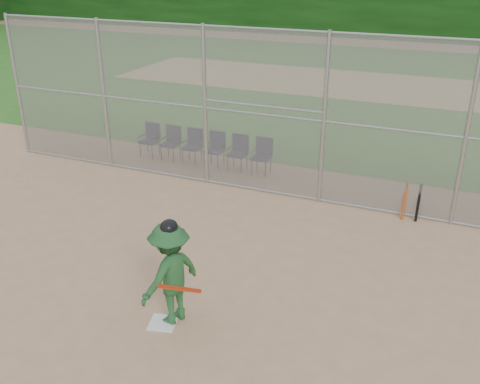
% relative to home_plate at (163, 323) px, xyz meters
% --- Properties ---
extents(ground, '(100.00, 100.00, 0.00)m').
position_rel_home_plate_xyz_m(ground, '(0.07, 0.52, -0.01)').
color(ground, tan).
rests_on(ground, ground).
extents(grass_strip, '(100.00, 100.00, 0.00)m').
position_rel_home_plate_xyz_m(grass_strip, '(0.07, 18.52, -0.00)').
color(grass_strip, '#295F1C').
rests_on(grass_strip, ground).
extents(dirt_patch_far, '(24.00, 24.00, 0.00)m').
position_rel_home_plate_xyz_m(dirt_patch_far, '(0.07, 18.52, -0.00)').
color(dirt_patch_far, tan).
rests_on(dirt_patch_far, ground).
extents(backstop_fence, '(16.09, 0.09, 4.00)m').
position_rel_home_plate_xyz_m(backstop_fence, '(0.07, 5.52, 2.06)').
color(backstop_fence, gray).
rests_on(backstop_fence, ground).
extents(home_plate, '(0.52, 0.52, 0.02)m').
position_rel_home_plate_xyz_m(home_plate, '(0.00, 0.00, 0.00)').
color(home_plate, silver).
rests_on(home_plate, ground).
extents(batter_at_plate, '(1.06, 1.40, 1.83)m').
position_rel_home_plate_xyz_m(batter_at_plate, '(0.10, 0.16, 0.87)').
color(batter_at_plate, '#205127').
rests_on(batter_at_plate, ground).
extents(spare_bats, '(0.36, 0.35, 0.83)m').
position_rel_home_plate_xyz_m(spare_bats, '(3.19, 5.47, 0.40)').
color(spare_bats, '#D84C14').
rests_on(spare_bats, ground).
extents(chair_0, '(0.54, 0.52, 0.96)m').
position_rel_home_plate_xyz_m(chair_0, '(-4.36, 6.66, 0.47)').
color(chair_0, '#0E0F33').
rests_on(chair_0, ground).
extents(chair_1, '(0.54, 0.52, 0.96)m').
position_rel_home_plate_xyz_m(chair_1, '(-3.66, 6.66, 0.47)').
color(chair_1, '#0E0F33').
rests_on(chair_1, ground).
extents(chair_2, '(0.54, 0.52, 0.96)m').
position_rel_home_plate_xyz_m(chair_2, '(-2.96, 6.66, 0.47)').
color(chair_2, '#0E0F33').
rests_on(chair_2, ground).
extents(chair_3, '(0.54, 0.52, 0.96)m').
position_rel_home_plate_xyz_m(chair_3, '(-2.26, 6.66, 0.47)').
color(chair_3, '#0E0F33').
rests_on(chair_3, ground).
extents(chair_4, '(0.54, 0.52, 0.96)m').
position_rel_home_plate_xyz_m(chair_4, '(-1.56, 6.66, 0.47)').
color(chair_4, '#0E0F33').
rests_on(chair_4, ground).
extents(chair_5, '(0.54, 0.52, 0.96)m').
position_rel_home_plate_xyz_m(chair_5, '(-0.86, 6.66, 0.47)').
color(chair_5, '#0E0F33').
rests_on(chair_5, ground).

